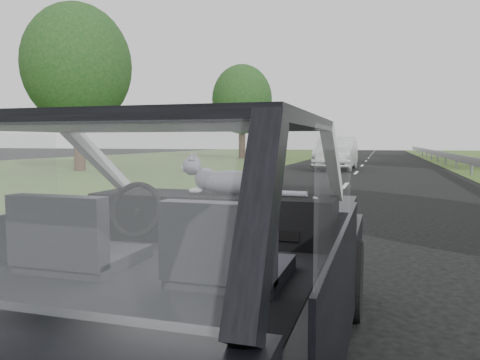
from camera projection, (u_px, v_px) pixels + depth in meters
The scene contains 9 objects.
subject_car at pixel (172, 258), 2.48m from camera, with size 1.80×4.00×1.45m, color black.
dashboard at pixel (213, 217), 3.06m from camera, with size 1.58×0.45×0.30m, color black.
driver_seat at pixel (72, 235), 2.30m from camera, with size 0.50×0.72×0.42m, color black.
passenger_seat at pixel (226, 246), 2.07m from camera, with size 0.50×0.72×0.42m, color black.
steering_wheel at pixel (136, 210), 2.89m from camera, with size 0.36×0.36×0.04m, color black.
cat at pixel (231, 181), 3.03m from camera, with size 0.60×0.19×0.27m, color gray.
other_car at pixel (337, 153), 22.04m from camera, with size 1.85×4.69×1.54m, color silver.
tree_5 at pixel (78, 90), 20.73m from camera, with size 4.74×4.74×7.17m, color #123711, non-canonical shape.
tree_6 at pixel (242, 113), 35.72m from camera, with size 4.58×4.58×6.94m, color #123711, non-canonical shape.
Camera 1 is at (1.06, -2.22, 1.35)m, focal length 35.00 mm.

